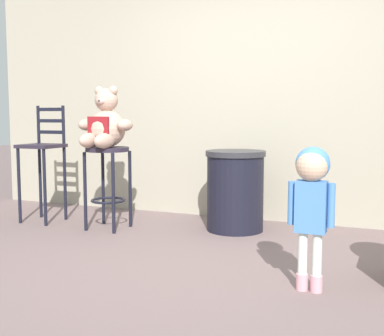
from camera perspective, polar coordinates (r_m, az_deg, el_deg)
ground_plane at (r=3.63m, az=-0.59°, el=-11.27°), size 24.00×24.00×0.00m
building_wall at (r=5.35m, az=7.86°, el=13.62°), size 6.45×0.30×3.59m
bar_stool_with_teddy at (r=4.79m, az=-9.62°, el=-0.26°), size 0.41×0.41×0.78m
teddy_bear at (r=4.74m, az=-9.90°, el=4.86°), size 0.55×0.49×0.57m
child_walking at (r=3.11m, az=13.54°, el=-2.13°), size 0.28×0.23×0.89m
trash_bin at (r=4.70m, az=4.97°, el=-2.57°), size 0.56×0.56×0.75m
bar_chair_empty at (r=5.29m, az=-16.65°, el=1.49°), size 0.37×0.37×1.18m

